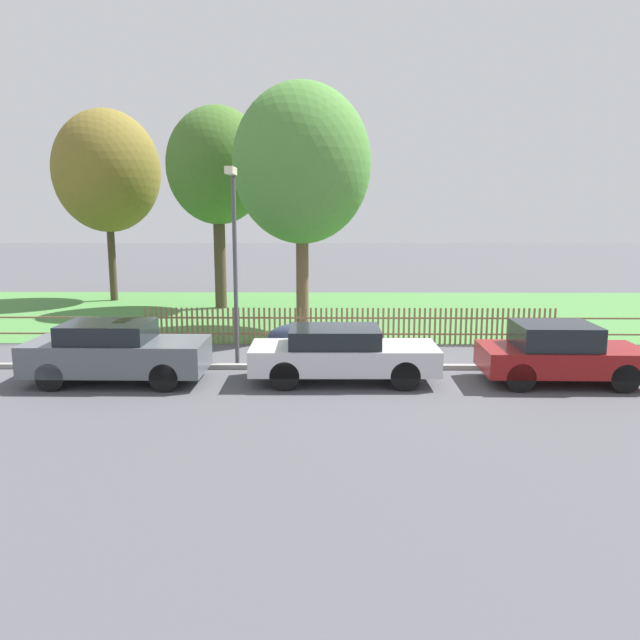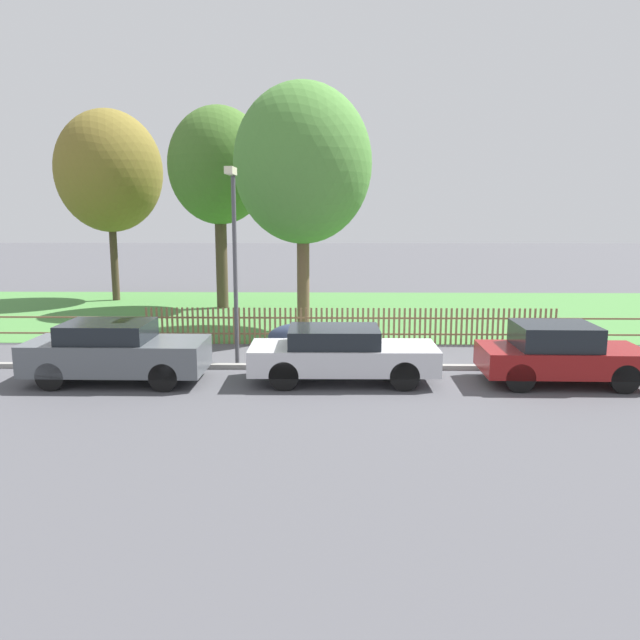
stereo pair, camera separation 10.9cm
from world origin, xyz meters
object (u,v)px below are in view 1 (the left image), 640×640
(parked_car_black_saloon, at_px, (342,353))
(parked_car_navy_estate, at_px, (559,353))
(tree_nearest_kerb, at_px, (107,171))
(street_lamp, at_px, (234,242))
(covered_motorcycle, at_px, (305,337))
(tree_behind_motorcycle, at_px, (217,167))
(parked_car_silver_hatchback, at_px, (116,351))
(tree_mid_park, at_px, (302,164))

(parked_car_black_saloon, distance_m, parked_car_navy_estate, 5.08)
(tree_nearest_kerb, bearing_deg, street_lamp, -58.71)
(covered_motorcycle, xyz_separation_m, street_lamp, (-1.73, -0.92, 2.62))
(tree_behind_motorcycle, bearing_deg, parked_car_silver_hatchback, -92.94)
(tree_nearest_kerb, height_order, tree_behind_motorcycle, tree_nearest_kerb)
(covered_motorcycle, xyz_separation_m, tree_nearest_kerb, (-8.93, 10.92, 5.03))
(parked_car_silver_hatchback, xyz_separation_m, tree_mid_park, (4.13, 6.55, 4.71))
(parked_car_silver_hatchback, xyz_separation_m, parked_car_black_saloon, (5.30, 0.11, -0.06))
(parked_car_silver_hatchback, distance_m, parked_car_navy_estate, 10.38)
(covered_motorcycle, relative_size, tree_mid_park, 0.25)
(parked_car_black_saloon, distance_m, tree_mid_park, 8.10)
(tree_nearest_kerb, relative_size, tree_mid_park, 1.03)
(parked_car_silver_hatchback, xyz_separation_m, covered_motorcycle, (4.34, 2.45, -0.14))
(parked_car_navy_estate, relative_size, tree_nearest_kerb, 0.45)
(parked_car_silver_hatchback, height_order, tree_nearest_kerb, tree_nearest_kerb)
(parked_car_black_saloon, height_order, covered_motorcycle, parked_car_black_saloon)
(tree_mid_park, bearing_deg, parked_car_black_saloon, -79.70)
(street_lamp, bearing_deg, covered_motorcycle, 27.88)
(tree_behind_motorcycle, bearing_deg, street_lamp, -78.19)
(tree_behind_motorcycle, bearing_deg, parked_car_navy_estate, -48.81)
(tree_behind_motorcycle, height_order, tree_mid_park, tree_behind_motorcycle)
(tree_mid_park, xyz_separation_m, street_lamp, (-1.52, -5.02, -2.23))
(parked_car_navy_estate, xyz_separation_m, tree_nearest_kerb, (-14.96, 13.32, 4.92))
(tree_behind_motorcycle, distance_m, street_lamp, 10.23)
(tree_nearest_kerb, relative_size, street_lamp, 1.64)
(tree_nearest_kerb, xyz_separation_m, tree_mid_park, (8.71, -6.82, -0.18))
(street_lamp, bearing_deg, parked_car_black_saloon, -28.01)
(tree_behind_motorcycle, bearing_deg, parked_car_black_saloon, -67.05)
(covered_motorcycle, height_order, tree_mid_park, tree_mid_park)
(tree_mid_park, bearing_deg, tree_behind_motorcycle, 127.06)
(parked_car_silver_hatchback, relative_size, parked_car_black_saloon, 0.94)
(parked_car_navy_estate, bearing_deg, street_lamp, 170.08)
(parked_car_silver_hatchback, xyz_separation_m, tree_nearest_kerb, (-4.58, 13.37, 4.90))
(parked_car_black_saloon, relative_size, covered_motorcycle, 2.20)
(parked_car_black_saloon, distance_m, covered_motorcycle, 2.54)
(parked_car_silver_hatchback, relative_size, tree_mid_park, 0.51)
(parked_car_navy_estate, relative_size, tree_behind_motorcycle, 0.46)
(parked_car_black_saloon, bearing_deg, covered_motorcycle, 111.59)
(tree_behind_motorcycle, relative_size, street_lamp, 1.60)
(parked_car_black_saloon, distance_m, tree_behind_motorcycle, 13.10)
(covered_motorcycle, xyz_separation_m, tree_behind_motorcycle, (-3.77, 8.80, 5.09))
(parked_car_navy_estate, bearing_deg, parked_car_silver_hatchback, -178.82)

